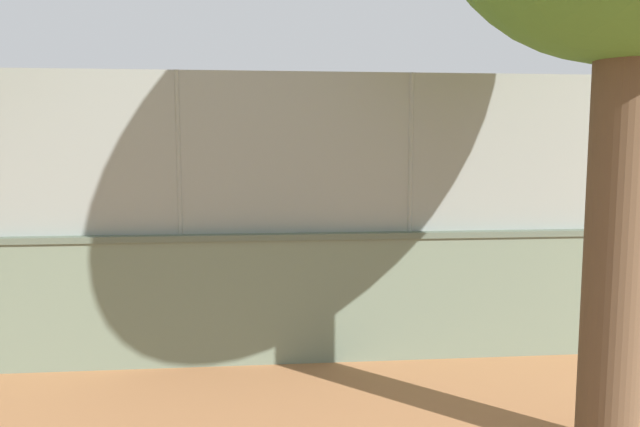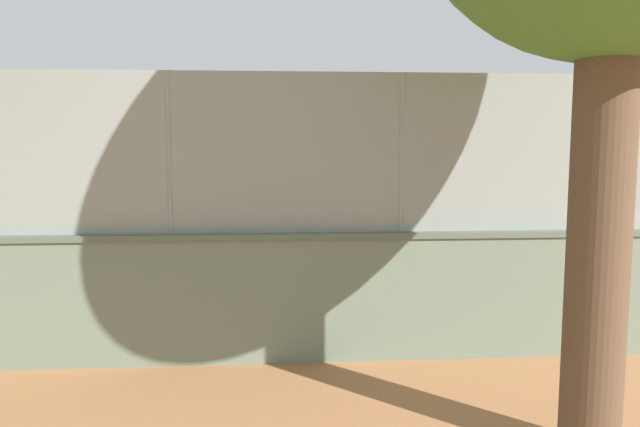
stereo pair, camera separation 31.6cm
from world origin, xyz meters
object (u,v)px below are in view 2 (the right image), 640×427
object	(u,v)px
sports_ball	(397,236)
courtside_bench	(475,297)
player_baseline_waiting	(290,205)
player_foreground_swinging	(412,221)

from	to	relation	value
sports_ball	courtside_bench	bearing A→B (deg)	96.34
player_baseline_waiting	courtside_bench	bearing A→B (deg)	106.35
player_baseline_waiting	sports_ball	distance (m)	6.17
player_foreground_swinging	player_baseline_waiting	xyz separation A→B (m)	(3.19, -3.70, 0.08)
sports_ball	courtside_bench	world-z (taller)	sports_ball
player_baseline_waiting	player_foreground_swinging	bearing A→B (deg)	130.72
player_foreground_swinging	courtside_bench	bearing A→B (deg)	87.61
player_foreground_swinging	player_baseline_waiting	bearing A→B (deg)	-49.28
player_baseline_waiting	courtside_bench	xyz separation A→B (m)	(-2.93, 9.97, -0.52)
player_baseline_waiting	sports_ball	bearing A→B (deg)	113.38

